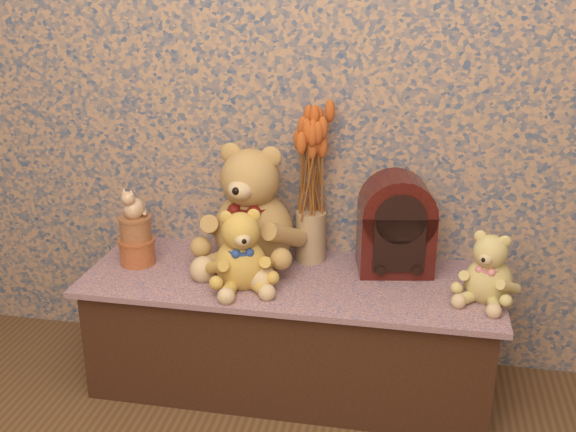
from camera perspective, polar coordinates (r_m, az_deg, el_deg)
name	(u,v)px	position (r m, az deg, el deg)	size (l,w,h in m)	color
display_shelf	(291,330)	(2.45, 0.23, -9.56)	(1.42, 0.53, 0.42)	#394075
teddy_large	(253,200)	(2.38, -2.96, 1.31)	(0.37, 0.44, 0.47)	#AE8143
teddy_medium	(240,245)	(2.24, -4.01, -2.45)	(0.23, 0.27, 0.29)	#B88834
teddy_small	(490,264)	(2.24, 16.60, -3.88)	(0.20, 0.23, 0.25)	tan
cathedral_radio	(396,223)	(2.36, 9.05, -0.61)	(0.25, 0.18, 0.35)	#390E0A
ceramic_vase	(311,236)	(2.45, 1.92, -1.69)	(0.11, 0.11, 0.18)	tan
dried_stalks	(312,159)	(2.36, 2.00, 4.79)	(0.20, 0.20, 0.39)	#C2531F
biscuit_tin_lower	(137,252)	(2.49, -12.51, -2.93)	(0.13, 0.13, 0.09)	#CB823B
biscuit_tin_upper	(136,229)	(2.46, -12.67, -1.04)	(0.11, 0.11, 0.09)	tan
cat_figurine	(133,202)	(2.43, -12.85, 1.17)	(0.08, 0.09, 0.12)	silver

